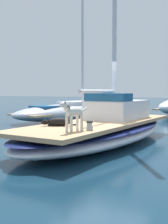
% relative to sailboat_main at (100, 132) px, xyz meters
% --- Properties ---
extents(ground_plane, '(120.00, 120.00, 0.00)m').
position_rel_sailboat_main_xyz_m(ground_plane, '(0.00, 0.00, -0.34)').
color(ground_plane, '#143347').
extents(sailboat_main, '(2.87, 7.35, 0.66)m').
position_rel_sailboat_main_xyz_m(sailboat_main, '(0.00, 0.00, 0.00)').
color(sailboat_main, white).
rests_on(sailboat_main, ground).
extents(mast_main, '(0.14, 2.27, 7.10)m').
position_rel_sailboat_main_xyz_m(mast_main, '(0.05, 0.75, 3.51)').
color(mast_main, silver).
rests_on(mast_main, sailboat_main).
extents(cabin_house, '(1.51, 2.29, 0.84)m').
position_rel_sailboat_main_xyz_m(cabin_house, '(0.06, 1.12, 0.67)').
color(cabin_house, silver).
rests_on(cabin_house, sailboat_main).
extents(dog_white, '(0.31, 0.94, 0.70)m').
position_rel_sailboat_main_xyz_m(dog_white, '(0.39, -2.21, 0.75)').
color(dog_white, silver).
rests_on(dog_white, sailboat_main).
extents(dog_black, '(0.85, 0.58, 0.22)m').
position_rel_sailboat_main_xyz_m(dog_black, '(-0.49, -1.52, 0.43)').
color(dog_black, black).
rests_on(dog_black, sailboat_main).
extents(deck_winch, '(0.16, 0.16, 0.21)m').
position_rel_sailboat_main_xyz_m(deck_winch, '(0.63, -1.86, 0.42)').
color(deck_winch, '#B7B7BC').
rests_on(deck_winch, sailboat_main).
extents(coiled_rope, '(0.32, 0.32, 0.04)m').
position_rel_sailboat_main_xyz_m(coiled_rope, '(-0.61, -0.96, 0.35)').
color(coiled_rope, beige).
rests_on(coiled_rope, sailboat_main).
extents(moored_boat_port_side, '(4.21, 7.96, 6.83)m').
position_rel_sailboat_main_xyz_m(moored_boat_port_side, '(-4.40, 5.64, 0.16)').
color(moored_boat_port_side, '#B2B7C1').
rests_on(moored_boat_port_side, ground).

